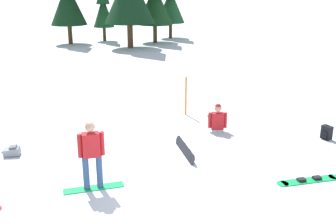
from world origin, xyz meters
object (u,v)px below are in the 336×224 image
(loose_snowboard_far_spare, at_px, (185,149))
(trail_marker_pole, at_px, (186,96))
(snowboarder_foreground, at_px, (92,154))
(snowboarder_midground, at_px, (217,120))
(loose_snowboard_near_left, at_px, (309,180))
(backpack_grey, at_px, (12,151))
(backpack_black, at_px, (326,133))
(pine_tree_young, at_px, (103,6))

(loose_snowboard_far_spare, xyz_separation_m, trail_marker_pole, (-0.13, 3.61, 0.58))
(snowboarder_foreground, relative_size, snowboarder_midground, 0.95)
(snowboarder_foreground, xyz_separation_m, trail_marker_pole, (2.00, 5.89, -0.20))
(snowboarder_midground, xyz_separation_m, loose_snowboard_near_left, (2.22, -3.50, -0.32))
(snowboarder_foreground, height_order, snowboarder_midground, snowboarder_foreground)
(loose_snowboard_near_left, relative_size, backpack_grey, 3.19)
(snowboarder_midground, height_order, loose_snowboard_near_left, snowboarder_midground)
(backpack_black, distance_m, pine_tree_young, 24.19)
(backpack_black, distance_m, trail_marker_pole, 5.05)
(loose_snowboard_near_left, bearing_deg, loose_snowboard_far_spare, 155.74)
(snowboarder_foreground, height_order, backpack_grey, snowboarder_foreground)
(backpack_black, bearing_deg, trail_marker_pole, 155.29)
(snowboarder_foreground, bearing_deg, trail_marker_pole, 71.24)
(backpack_black, bearing_deg, snowboarder_foreground, -150.01)
(backpack_black, height_order, pine_tree_young, pine_tree_young)
(loose_snowboard_far_spare, xyz_separation_m, loose_snowboard_near_left, (3.20, -1.44, -0.12))
(trail_marker_pole, bearing_deg, snowboarder_foreground, -108.76)
(backpack_grey, relative_size, pine_tree_young, 0.11)
(snowboarder_foreground, distance_m, trail_marker_pole, 6.22)
(snowboarder_midground, distance_m, loose_snowboard_far_spare, 2.29)
(snowboarder_foreground, distance_m, backpack_black, 7.61)
(snowboarder_midground, relative_size, backpack_grey, 3.28)
(loose_snowboard_far_spare, relative_size, pine_tree_young, 0.33)
(loose_snowboard_near_left, distance_m, backpack_black, 3.21)
(backpack_black, bearing_deg, loose_snowboard_near_left, -112.68)
(trail_marker_pole, bearing_deg, pine_tree_young, 111.76)
(loose_snowboard_near_left, height_order, pine_tree_young, pine_tree_young)
(backpack_black, relative_size, backpack_grey, 0.85)
(loose_snowboard_far_spare, bearing_deg, backpack_black, 18.84)
(pine_tree_young, bearing_deg, snowboarder_midground, -67.06)
(loose_snowboard_near_left, bearing_deg, snowboarder_midground, 122.38)
(trail_marker_pole, relative_size, pine_tree_young, 0.28)
(backpack_grey, height_order, trail_marker_pole, trail_marker_pole)
(loose_snowboard_near_left, xyz_separation_m, backpack_black, (1.23, 2.96, 0.19))
(snowboarder_foreground, bearing_deg, snowboarder_midground, 54.38)
(snowboarder_midground, xyz_separation_m, backpack_grey, (-5.96, -2.60, -0.20))
(loose_snowboard_far_spare, xyz_separation_m, pine_tree_young, (-7.60, 22.34, 2.69))
(snowboarder_foreground, xyz_separation_m, loose_snowboard_near_left, (5.33, 0.83, -0.89))
(backpack_black, xyz_separation_m, backpack_grey, (-9.42, -2.06, -0.08))
(backpack_grey, xyz_separation_m, trail_marker_pole, (4.85, 4.16, 0.58))
(loose_snowboard_far_spare, relative_size, backpack_black, 3.63)
(snowboarder_midground, distance_m, backpack_grey, 6.51)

